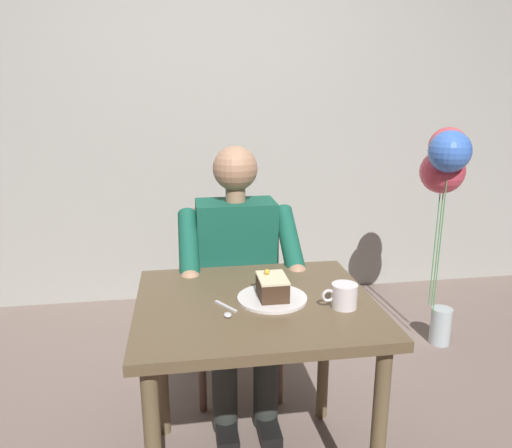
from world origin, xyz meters
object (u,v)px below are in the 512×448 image
Objects in this scene: seated_person at (238,276)px; coffee_cup at (344,295)px; balloon_display at (446,174)px; cake_slice at (272,286)px; dessert_spoon at (227,311)px; dining_table at (255,328)px; chair at (234,291)px.

seated_person reaches higher than coffee_cup.
seated_person is 0.96× the size of balloon_display.
seated_person is at bearing -83.24° from cake_slice.
coffee_cup is 0.40m from dessert_spoon.
balloon_display reaches higher than cake_slice.
coffee_cup is at bearing 155.37° from cake_slice.
chair is at bearing -90.00° from dining_table.
balloon_display is (-1.12, -0.86, 0.23)m from cake_slice.
dining_table is at bearing -145.27° from dessert_spoon.
cake_slice is (-0.06, 0.68, 0.30)m from chair.
cake_slice reaches higher than dining_table.
seated_person is (0.00, -0.51, 0.00)m from dining_table.
dessert_spoon is at bearing -3.50° from coffee_cup.
seated_person is 0.69m from coffee_cup.
cake_slice is at bearing -24.63° from coffee_cup.
balloon_display is at bearing -143.93° from dining_table.
seated_person is 9.83× the size of coffee_cup.
dessert_spoon is (0.11, 0.07, 0.11)m from dining_table.
coffee_cup is 1.33m from balloon_display.
chair is at bearing 8.63° from balloon_display.
dining_table is at bearing 90.00° from seated_person.
cake_slice is at bearing 95.04° from chair.
coffee_cup is 0.10× the size of balloon_display.
seated_person reaches higher than chair.
chair is at bearing -84.96° from cake_slice.
seated_person is 8.77× the size of cake_slice.
seated_person is 8.79× the size of dessert_spoon.
dining_table is at bearing 90.00° from chair.
coffee_cup is (-0.29, 0.61, 0.15)m from seated_person.
coffee_cup is at bearing 115.23° from seated_person.
chair is at bearing -90.00° from seated_person.
seated_person reaches higher than dining_table.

